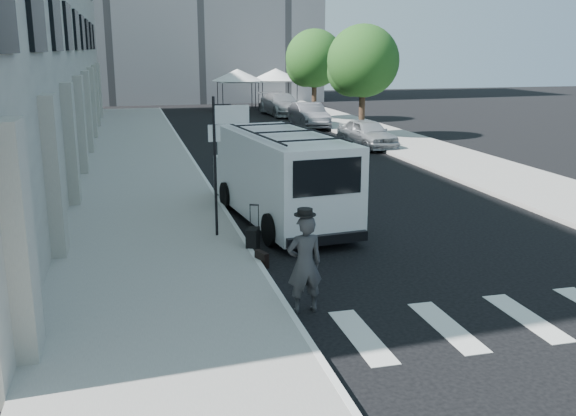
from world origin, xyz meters
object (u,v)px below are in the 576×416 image
briefcase (262,259)px  parked_car_a (367,133)px  suitcase (253,240)px  parked_car_c (281,104)px  cargo_van (280,176)px  businessman (305,264)px  parked_car_b (309,115)px

briefcase → parked_car_a: parked_car_a is taller
suitcase → parked_car_c: 32.22m
briefcase → suitcase: 1.04m
briefcase → cargo_van: 4.12m
businessman → parked_car_c: (8.02, 34.88, -0.12)m
cargo_van → parked_car_b: size_ratio=1.48×
parked_car_a → parked_car_b: (-0.51, 8.60, 0.06)m
briefcase → parked_car_c: bearing=56.5°
briefcase → parked_car_a: size_ratio=0.11×
businessman → suitcase: size_ratio=1.62×
suitcase → parked_car_c: (8.26, 31.14, 0.50)m
briefcase → parked_car_c: parked_car_c is taller
businessman → suitcase: 3.81m
parked_car_c → businessman: bearing=-107.5°
briefcase → suitcase: (0.00, 1.03, 0.14)m
cargo_van → parked_car_c: size_ratio=1.23×
briefcase → parked_car_a: bearing=42.5°
suitcase → cargo_van: (1.34, 2.71, 0.98)m
parked_car_b → parked_car_c: (0.07, 7.49, 0.04)m
briefcase → parked_car_b: size_ratio=0.09×
briefcase → suitcase: size_ratio=0.38×
parked_car_a → parked_car_c: (-0.44, 16.09, 0.10)m
suitcase → parked_car_a: parked_car_a is taller
businessman → parked_car_a: (8.46, 18.79, -0.23)m
briefcase → parked_car_b: bearing=52.6°
businessman → parked_car_a: bearing=-118.7°
businessman → parked_car_c: businessman is taller
suitcase → parked_car_b: bearing=95.3°
suitcase → businessman: bearing=-62.0°
cargo_van → parked_car_a: bearing=52.4°
cargo_van → briefcase: bearing=-116.5°
parked_car_a → suitcase: bearing=-127.1°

